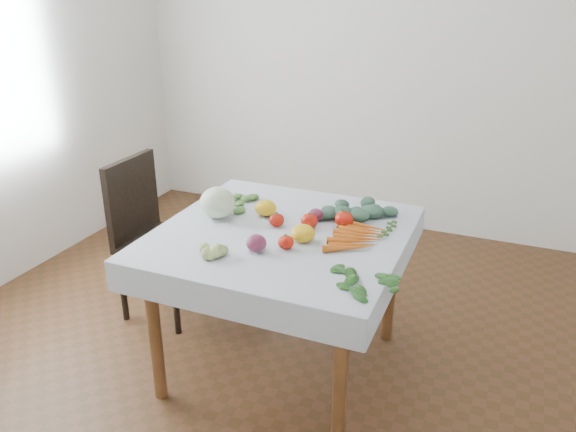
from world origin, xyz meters
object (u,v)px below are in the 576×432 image
(cabbage, at_px, (217,203))
(table, at_px, (282,251))
(heirloom_back, at_px, (266,208))
(chair, at_px, (150,227))
(carrot_bunch, at_px, (357,236))

(cabbage, bearing_deg, table, -4.78)
(heirloom_back, bearing_deg, cabbage, -150.31)
(chair, height_order, cabbage, chair)
(table, relative_size, carrot_bunch, 2.87)
(table, height_order, cabbage, cabbage)
(chair, relative_size, cabbage, 5.41)
(heirloom_back, height_order, carrot_bunch, heirloom_back)
(carrot_bunch, bearing_deg, cabbage, -178.95)
(chair, xyz_separation_m, heirloom_back, (0.77, -0.07, 0.26))
(chair, relative_size, carrot_bunch, 2.66)
(heirloom_back, bearing_deg, carrot_bunch, -11.78)
(table, relative_size, heirloom_back, 9.11)
(table, bearing_deg, chair, 166.77)
(table, bearing_deg, cabbage, 175.22)
(table, relative_size, cabbage, 5.84)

